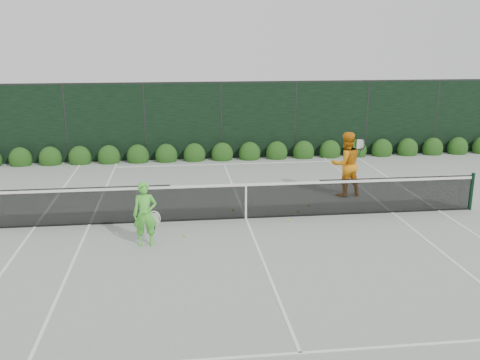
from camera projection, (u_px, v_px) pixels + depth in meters
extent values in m
plane|color=gray|center=(246.00, 218.00, 14.40)|extent=(80.00, 80.00, 0.00)
cylinder|color=black|center=(471.00, 191.00, 15.01)|extent=(0.10, 0.10, 1.07)
cube|color=black|center=(85.00, 206.00, 13.78)|extent=(4.40, 0.01, 1.02)
cube|color=black|center=(246.00, 202.00, 14.27)|extent=(4.00, 0.01, 0.96)
cube|color=black|center=(396.00, 195.00, 14.76)|extent=(4.40, 0.01, 1.02)
cube|color=white|center=(246.00, 185.00, 14.15)|extent=(12.80, 0.03, 0.07)
cube|color=black|center=(246.00, 218.00, 14.39)|extent=(12.80, 0.02, 0.04)
cube|color=white|center=(246.00, 202.00, 14.28)|extent=(0.05, 0.03, 0.91)
imported|color=#54CD3C|center=(145.00, 214.00, 12.38)|extent=(0.56, 0.38, 1.52)
torus|color=silver|center=(154.00, 218.00, 12.54)|extent=(0.30, 0.07, 0.30)
cylinder|color=black|center=(155.00, 228.00, 12.60)|extent=(0.10, 0.03, 0.30)
imported|color=orange|center=(346.00, 164.00, 16.24)|extent=(1.08, 0.90, 1.99)
torus|color=black|center=(360.00, 144.00, 15.92)|extent=(0.29, 0.14, 0.30)
cylinder|color=black|center=(360.00, 152.00, 15.98)|extent=(0.10, 0.03, 0.30)
cube|color=white|center=(35.00, 227.00, 13.75)|extent=(0.06, 23.77, 0.01)
cube|color=white|center=(439.00, 211.00, 15.04)|extent=(0.06, 23.77, 0.01)
cube|color=white|center=(90.00, 225.00, 13.92)|extent=(0.06, 23.77, 0.01)
cube|color=white|center=(392.00, 212.00, 14.88)|extent=(0.06, 23.77, 0.01)
cube|color=white|center=(214.00, 138.00, 25.79)|extent=(11.03, 0.06, 0.01)
cube|color=white|center=(224.00, 164.00, 20.53)|extent=(8.23, 0.06, 0.01)
cube|color=white|center=(300.00, 353.00, 8.26)|extent=(8.23, 0.06, 0.01)
cube|color=white|center=(246.00, 218.00, 14.40)|extent=(0.06, 12.80, 0.01)
cube|color=black|center=(221.00, 121.00, 21.20)|extent=(32.00, 0.06, 3.00)
cube|color=#262826|center=(221.00, 82.00, 20.80)|extent=(32.00, 0.06, 0.06)
cylinder|color=#262826|center=(66.00, 124.00, 20.50)|extent=(0.08, 0.08, 3.00)
cylinder|color=#262826|center=(145.00, 123.00, 20.85)|extent=(0.08, 0.08, 3.00)
cylinder|color=#262826|center=(221.00, 121.00, 21.20)|extent=(0.08, 0.08, 3.00)
cylinder|color=#262826|center=(295.00, 120.00, 21.55)|extent=(0.08, 0.08, 3.00)
cylinder|color=#262826|center=(367.00, 119.00, 21.90)|extent=(0.08, 0.08, 3.00)
cylinder|color=#262826|center=(436.00, 117.00, 22.25)|extent=(0.08, 0.08, 3.00)
ellipsoid|color=#12350E|center=(21.00, 159.00, 20.29)|extent=(0.86, 0.65, 0.94)
ellipsoid|color=#12350E|center=(50.00, 159.00, 20.42)|extent=(0.86, 0.65, 0.94)
ellipsoid|color=#12350E|center=(80.00, 158.00, 20.55)|extent=(0.86, 0.65, 0.94)
ellipsoid|color=#12350E|center=(109.00, 157.00, 20.68)|extent=(0.86, 0.65, 0.94)
ellipsoid|color=#12350E|center=(138.00, 156.00, 20.81)|extent=(0.86, 0.65, 0.94)
ellipsoid|color=#12350E|center=(166.00, 156.00, 20.94)|extent=(0.86, 0.65, 0.94)
ellipsoid|color=#12350E|center=(194.00, 155.00, 21.06)|extent=(0.86, 0.65, 0.94)
ellipsoid|color=#12350E|center=(222.00, 154.00, 21.19)|extent=(0.86, 0.65, 0.94)
ellipsoid|color=#12350E|center=(250.00, 153.00, 21.32)|extent=(0.86, 0.65, 0.94)
ellipsoid|color=#12350E|center=(277.00, 153.00, 21.45)|extent=(0.86, 0.65, 0.94)
ellipsoid|color=#12350E|center=(304.00, 152.00, 21.58)|extent=(0.86, 0.65, 0.94)
ellipsoid|color=#12350E|center=(330.00, 151.00, 21.71)|extent=(0.86, 0.65, 0.94)
ellipsoid|color=#12350E|center=(356.00, 151.00, 21.84)|extent=(0.86, 0.65, 0.94)
ellipsoid|color=#12350E|center=(382.00, 150.00, 21.96)|extent=(0.86, 0.65, 0.94)
ellipsoid|color=#12350E|center=(407.00, 149.00, 22.09)|extent=(0.86, 0.65, 0.94)
ellipsoid|color=#12350E|center=(433.00, 149.00, 22.22)|extent=(0.86, 0.65, 0.94)
ellipsoid|color=#12350E|center=(458.00, 148.00, 22.35)|extent=(0.86, 0.65, 0.94)
sphere|color=#B2DD31|center=(233.00, 210.00, 15.03)|extent=(0.07, 0.07, 0.07)
sphere|color=#B2DD31|center=(289.00, 220.00, 14.16)|extent=(0.07, 0.07, 0.07)
sphere|color=#B2DD31|center=(308.00, 206.00, 15.39)|extent=(0.07, 0.07, 0.07)
sphere|color=#B2DD31|center=(141.00, 232.00, 13.28)|extent=(0.07, 0.07, 0.07)
sphere|color=#B2DD31|center=(185.00, 235.00, 13.08)|extent=(0.07, 0.07, 0.07)
sphere|color=#B2DD31|center=(298.00, 211.00, 14.90)|extent=(0.07, 0.07, 0.07)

